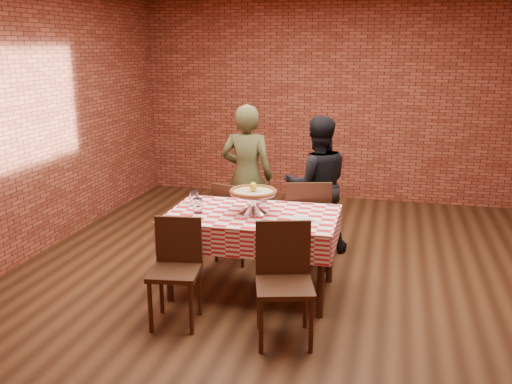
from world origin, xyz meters
TOP-DOWN VIEW (x-y plane):
  - ground at (0.00, 0.00)m, footprint 6.00×6.00m
  - back_wall at (0.00, 3.00)m, footprint 5.50×0.00m
  - table at (-0.23, -0.46)m, footprint 1.51×0.92m
  - tablecloth at (-0.23, -0.46)m, footprint 1.55×0.96m
  - pizza_stand at (-0.23, -0.45)m, footprint 0.45×0.45m
  - pizza at (-0.23, -0.45)m, footprint 0.45×0.45m
  - lemon at (-0.23, -0.45)m, footprint 0.07×0.07m
  - water_glass_left at (-0.71, -0.56)m, footprint 0.09×0.09m
  - water_glass_right at (-0.82, -0.36)m, footprint 0.09×0.09m
  - side_plate at (0.22, -0.53)m, footprint 0.15×0.15m
  - sweetener_packet_a at (0.35, -0.62)m, footprint 0.05×0.04m
  - sweetener_packet_b at (0.37, -0.56)m, footprint 0.06×0.05m
  - condiment_caddy at (-0.22, -0.13)m, footprint 0.11×0.09m
  - chair_near_left at (-0.68, -1.22)m, footprint 0.44×0.44m
  - chair_near_right at (0.23, -1.26)m, footprint 0.53×0.53m
  - chair_far_left at (-0.59, 0.25)m, footprint 0.47×0.47m
  - chair_far_right at (0.14, 0.27)m, footprint 0.56×0.56m
  - diner_olive at (-0.61, 0.73)m, footprint 0.60×0.40m
  - diner_black at (0.18, 0.75)m, footprint 0.87×0.77m

SIDE VIEW (x-z plane):
  - ground at x=0.00m, z-range 0.00..0.00m
  - table at x=-0.23m, z-range 0.00..0.75m
  - chair_far_left at x=-0.59m, z-range 0.00..0.86m
  - chair_near_left at x=-0.68m, z-range 0.00..0.87m
  - chair_near_right at x=0.23m, z-range 0.00..0.91m
  - chair_far_right at x=0.14m, z-range 0.00..0.94m
  - tablecloth at x=-0.23m, z-range 0.50..0.76m
  - diner_black at x=0.18m, z-range 0.00..1.50m
  - sweetener_packet_a at x=0.35m, z-range 0.76..0.76m
  - sweetener_packet_b at x=0.37m, z-range 0.76..0.76m
  - side_plate at x=0.22m, z-range 0.76..0.77m
  - diner_olive at x=-0.61m, z-range 0.00..1.61m
  - water_glass_left at x=-0.71m, z-range 0.76..0.89m
  - water_glass_right at x=-0.82m, z-range 0.76..0.89m
  - condiment_caddy at x=-0.22m, z-range 0.76..0.91m
  - pizza_stand at x=-0.23m, z-range 0.76..0.95m
  - pizza at x=-0.23m, z-range 0.94..0.97m
  - lemon at x=-0.23m, z-range 0.96..1.04m
  - back_wall at x=0.00m, z-range -1.30..4.20m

